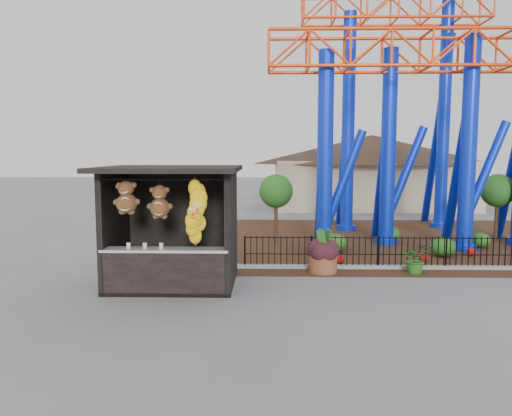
{
  "coord_description": "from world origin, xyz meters",
  "views": [
    {
      "loc": [
        -0.5,
        -11.73,
        3.45
      ],
      "look_at": [
        -0.83,
        1.5,
        2.0
      ],
      "focal_mm": 35.0,
      "sensor_mm": 36.0,
      "label": 1
    }
  ],
  "objects_px": {
    "roller_coaster": "(413,76)",
    "terracotta_planter": "(323,263)",
    "potted_plant": "(416,259)",
    "prize_booth": "(171,228)"
  },
  "relations": [
    {
      "from": "potted_plant",
      "to": "terracotta_planter",
      "type": "bearing_deg",
      "value": 159.12
    },
    {
      "from": "prize_booth",
      "to": "roller_coaster",
      "type": "bearing_deg",
      "value": 42.12
    },
    {
      "from": "terracotta_planter",
      "to": "potted_plant",
      "type": "xyz_separation_m",
      "value": [
        2.66,
        -0.04,
        0.16
      ]
    },
    {
      "from": "roller_coaster",
      "to": "potted_plant",
      "type": "height_order",
      "value": "roller_coaster"
    },
    {
      "from": "roller_coaster",
      "to": "prize_booth",
      "type": "bearing_deg",
      "value": -137.88
    },
    {
      "from": "prize_booth",
      "to": "terracotta_planter",
      "type": "xyz_separation_m",
      "value": [
        4.09,
        1.63,
        -1.27
      ]
    },
    {
      "from": "potted_plant",
      "to": "roller_coaster",
      "type": "bearing_deg",
      "value": 56.68
    },
    {
      "from": "roller_coaster",
      "to": "terracotta_planter",
      "type": "xyz_separation_m",
      "value": [
        -4.03,
        -5.71,
        -6.17
      ]
    },
    {
      "from": "prize_booth",
      "to": "potted_plant",
      "type": "height_order",
      "value": "prize_booth"
    },
    {
      "from": "prize_booth",
      "to": "potted_plant",
      "type": "relative_size",
      "value": 4.01
    }
  ]
}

